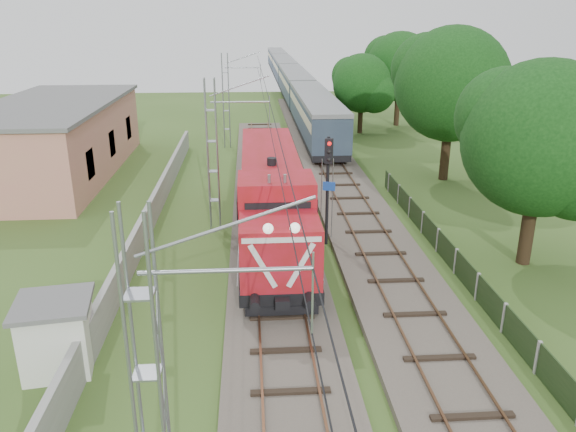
{
  "coord_description": "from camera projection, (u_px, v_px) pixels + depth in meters",
  "views": [
    {
      "loc": [
        -1.04,
        -16.78,
        10.92
      ],
      "look_at": [
        0.64,
        7.53,
        2.2
      ],
      "focal_mm": 35.0,
      "sensor_mm": 36.0,
      "label": 1
    }
  ],
  "objects": [
    {
      "name": "ground",
      "position": [
        285.0,
        349.0,
        19.51
      ],
      "size": [
        140.0,
        140.0,
        0.0
      ],
      "primitive_type": "plane",
      "color": "#3A5620",
      "rests_on": "ground"
    },
    {
      "name": "track_main",
      "position": [
        275.0,
        261.0,
        26.02
      ],
      "size": [
        4.2,
        70.0,
        0.45
      ],
      "color": "#6B6054",
      "rests_on": "ground"
    },
    {
      "name": "track_side",
      "position": [
        339.0,
        181.0,
        38.56
      ],
      "size": [
        4.2,
        80.0,
        0.45
      ],
      "color": "#6B6054",
      "rests_on": "ground"
    },
    {
      "name": "catenary",
      "position": [
        214.0,
        155.0,
        29.23
      ],
      "size": [
        3.31,
        70.0,
        8.0
      ],
      "color": "gray",
      "rests_on": "ground"
    },
    {
      "name": "boundary_wall",
      "position": [
        150.0,
        217.0,
        30.11
      ],
      "size": [
        0.25,
        40.0,
        1.5
      ],
      "primitive_type": "cube",
      "color": "#9E9E99",
      "rests_on": "ground"
    },
    {
      "name": "station_building",
      "position": [
        55.0,
        138.0,
        40.19
      ],
      "size": [
        8.4,
        20.4,
        5.22
      ],
      "color": "tan",
      "rests_on": "ground"
    },
    {
      "name": "fence",
      "position": [
        477.0,
        287.0,
        22.64
      ],
      "size": [
        0.12,
        32.0,
        1.2
      ],
      "color": "black",
      "rests_on": "ground"
    },
    {
      "name": "locomotive",
      "position": [
        272.0,
        195.0,
        28.47
      ],
      "size": [
        3.15,
        18.01,
        4.57
      ],
      "color": "black",
      "rests_on": "ground"
    },
    {
      "name": "coach_rake",
      "position": [
        289.0,
        75.0,
        83.94
      ],
      "size": [
        3.07,
        91.48,
        3.54
      ],
      "color": "black",
      "rests_on": "ground"
    },
    {
      "name": "signal_post",
      "position": [
        328.0,
        172.0,
        27.1
      ],
      "size": [
        0.6,
        0.47,
        5.5
      ],
      "color": "black",
      "rests_on": "ground"
    },
    {
      "name": "relay_hut",
      "position": [
        57.0,
        335.0,
        18.08
      ],
      "size": [
        2.67,
        2.67,
        2.43
      ],
      "color": "silver",
      "rests_on": "ground"
    },
    {
      "name": "tree_a",
      "position": [
        543.0,
        141.0,
        24.33
      ],
      "size": [
        7.19,
        6.84,
        9.32
      ],
      "color": "#342315",
      "rests_on": "ground"
    },
    {
      "name": "tree_b",
      "position": [
        453.0,
        86.0,
        37.53
      ],
      "size": [
        8.04,
        7.65,
        10.42
      ],
      "color": "#342315",
      "rests_on": "ground"
    },
    {
      "name": "tree_c",
      "position": [
        362.0,
        84.0,
        53.79
      ],
      "size": [
        5.87,
        5.59,
        7.6
      ],
      "color": "#342315",
      "rests_on": "ground"
    },
    {
      "name": "tree_d",
      "position": [
        401.0,
        67.0,
        57.23
      ],
      "size": [
        7.34,
        6.99,
        9.51
      ],
      "color": "#342315",
      "rests_on": "ground"
    }
  ]
}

